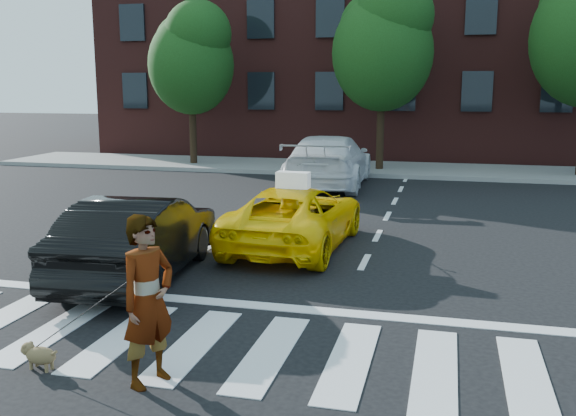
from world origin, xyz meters
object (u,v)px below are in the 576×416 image
Objects in this scene: tree_left at (192,54)px; black_sedan at (139,237)px; tree_mid at (384,40)px; dog at (38,354)px; taxi at (295,217)px; white_suv at (329,161)px; woman at (148,301)px.

tree_left is 1.50× the size of black_sedan.
tree_mid reaches higher than dog.
black_sedan is 8.14× the size of dog.
tree_mid is 1.58× the size of taxi.
tree_mid is 1.23× the size of white_suv.
dog is (-1.43, 0.00, -0.78)m from woman.
tree_mid is at bearing 21.06° from woman.
woman is at bearing 91.59° from taxi.
black_sedan is (-2.53, -14.50, -4.14)m from tree_mid.
dog is at bearing 78.93° from taxi.
tree_mid is at bearing -104.83° from black_sedan.
white_suv is at bearing -108.05° from tree_mid.
dog is at bearing -96.35° from tree_mid.
taxi is 1.04× the size of black_sedan.
tree_left is 15.77m from black_sedan.
dog is (-0.76, -14.25, -0.66)m from white_suv.
white_suv is (-1.25, -3.84, -4.01)m from tree_mid.
white_suv is at bearing 25.59° from woman.
tree_left is 1.45× the size of taxi.
taxi is 6.34m from woman.
taxi is 6.53m from dog.
tree_left is at bearing -76.01° from black_sedan.
taxi reaches higher than dog.
tree_left is 12.24× the size of dog.
black_sedan is at bearing -99.92° from tree_mid.
tree_left is 7.51m from tree_mid.
woman reaches higher than black_sedan.
tree_mid is at bearing -0.00° from tree_left.
white_suv is (-0.79, 7.92, 0.22)m from taxi.
white_suv is 10.87× the size of dog.
woman reaches higher than dog.
taxi is 0.78× the size of white_suv.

